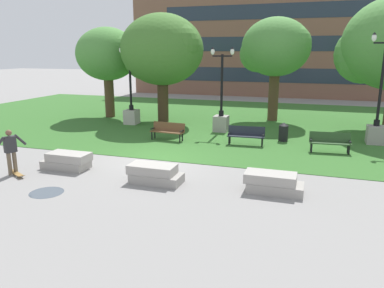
{
  "coord_description": "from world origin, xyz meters",
  "views": [
    {
      "loc": [
        6.19,
        -14.03,
        4.5
      ],
      "look_at": [
        2.06,
        -1.4,
        1.2
      ],
      "focal_mm": 35.0,
      "sensor_mm": 36.0,
      "label": 1
    }
  ],
  "objects_px": {
    "lamp_post_left": "(377,122)",
    "trash_bin": "(283,132)",
    "concrete_block_right": "(273,183)",
    "park_bench_near_right": "(168,130)",
    "skateboard": "(17,174)",
    "park_bench_far_left": "(330,141)",
    "lamp_post_center": "(131,109)",
    "person_skateboarder": "(11,149)",
    "park_bench_near_left": "(246,134)",
    "concrete_block_left": "(155,174)",
    "concrete_block_center": "(67,161)",
    "lamp_post_right": "(221,115)"
  },
  "relations": [
    {
      "from": "lamp_post_left",
      "to": "person_skateboarder",
      "type": "bearing_deg",
      "value": -145.27
    },
    {
      "from": "concrete_block_center",
      "to": "concrete_block_right",
      "type": "distance_m",
      "value": 7.98
    },
    {
      "from": "lamp_post_right",
      "to": "trash_bin",
      "type": "relative_size",
      "value": 4.92
    },
    {
      "from": "park_bench_near_left",
      "to": "trash_bin",
      "type": "bearing_deg",
      "value": 39.12
    },
    {
      "from": "park_bench_far_left",
      "to": "lamp_post_left",
      "type": "height_order",
      "value": "lamp_post_left"
    },
    {
      "from": "lamp_post_right",
      "to": "trash_bin",
      "type": "bearing_deg",
      "value": -20.4
    },
    {
      "from": "park_bench_far_left",
      "to": "lamp_post_left",
      "type": "relative_size",
      "value": 0.34
    },
    {
      "from": "concrete_block_left",
      "to": "person_skateboarder",
      "type": "height_order",
      "value": "person_skateboarder"
    },
    {
      "from": "concrete_block_right",
      "to": "park_bench_near_left",
      "type": "xyz_separation_m",
      "value": [
        -1.97,
        6.04,
        0.23
      ]
    },
    {
      "from": "concrete_block_center",
      "to": "lamp_post_left",
      "type": "height_order",
      "value": "lamp_post_left"
    },
    {
      "from": "park_bench_near_left",
      "to": "lamp_post_center",
      "type": "distance_m",
      "value": 8.46
    },
    {
      "from": "park_bench_near_left",
      "to": "concrete_block_right",
      "type": "bearing_deg",
      "value": -71.94
    },
    {
      "from": "concrete_block_center",
      "to": "person_skateboarder",
      "type": "bearing_deg",
      "value": -140.18
    },
    {
      "from": "concrete_block_left",
      "to": "park_bench_far_left",
      "type": "distance_m",
      "value": 8.59
    },
    {
      "from": "lamp_post_left",
      "to": "trash_bin",
      "type": "relative_size",
      "value": 5.59
    },
    {
      "from": "concrete_block_right",
      "to": "lamp_post_left",
      "type": "bearing_deg",
      "value": 63.52
    },
    {
      "from": "person_skateboarder",
      "to": "park_bench_far_left",
      "type": "xyz_separation_m",
      "value": [
        11.39,
        7.01,
        -0.43
      ]
    },
    {
      "from": "lamp_post_center",
      "to": "lamp_post_right",
      "type": "relative_size",
      "value": 1.02
    },
    {
      "from": "trash_bin",
      "to": "concrete_block_right",
      "type": "bearing_deg",
      "value": -87.77
    },
    {
      "from": "skateboard",
      "to": "park_bench_far_left",
      "type": "height_order",
      "value": "park_bench_far_left"
    },
    {
      "from": "trash_bin",
      "to": "park_bench_far_left",
      "type": "bearing_deg",
      "value": -35.74
    },
    {
      "from": "lamp_post_left",
      "to": "park_bench_near_right",
      "type": "bearing_deg",
      "value": -166.39
    },
    {
      "from": "lamp_post_right",
      "to": "trash_bin",
      "type": "height_order",
      "value": "lamp_post_right"
    },
    {
      "from": "lamp_post_center",
      "to": "park_bench_far_left",
      "type": "bearing_deg",
      "value": -15.97
    },
    {
      "from": "skateboard",
      "to": "lamp_post_left",
      "type": "distance_m",
      "value": 16.4
    },
    {
      "from": "park_bench_far_left",
      "to": "trash_bin",
      "type": "bearing_deg",
      "value": 144.26
    },
    {
      "from": "trash_bin",
      "to": "person_skateboarder",
      "type": "bearing_deg",
      "value": -136.96
    },
    {
      "from": "concrete_block_right",
      "to": "park_bench_near_right",
      "type": "xyz_separation_m",
      "value": [
        -6.0,
        5.78,
        0.23
      ]
    },
    {
      "from": "lamp_post_left",
      "to": "trash_bin",
      "type": "distance_m",
      "value": 4.51
    },
    {
      "from": "park_bench_near_left",
      "to": "park_bench_near_right",
      "type": "xyz_separation_m",
      "value": [
        -4.03,
        -0.25,
        0.0
      ]
    },
    {
      "from": "skateboard",
      "to": "concrete_block_center",
      "type": "bearing_deg",
      "value": 48.09
    },
    {
      "from": "concrete_block_left",
      "to": "lamp_post_center",
      "type": "relative_size",
      "value": 0.39
    },
    {
      "from": "trash_bin",
      "to": "skateboard",
      "type": "bearing_deg",
      "value": -135.71
    },
    {
      "from": "concrete_block_right",
      "to": "skateboard",
      "type": "relative_size",
      "value": 1.9
    },
    {
      "from": "concrete_block_right",
      "to": "lamp_post_right",
      "type": "xyz_separation_m",
      "value": [
        -3.9,
        8.74,
        0.68
      ]
    },
    {
      "from": "concrete_block_left",
      "to": "person_skateboarder",
      "type": "distance_m",
      "value": 5.53
    },
    {
      "from": "park_bench_far_left",
      "to": "skateboard",
      "type": "bearing_deg",
      "value": -147.35
    },
    {
      "from": "park_bench_far_left",
      "to": "park_bench_near_left",
      "type": "bearing_deg",
      "value": 176.84
    },
    {
      "from": "person_skateboarder",
      "to": "lamp_post_right",
      "type": "relative_size",
      "value": 0.36
    },
    {
      "from": "concrete_block_center",
      "to": "park_bench_near_left",
      "type": "relative_size",
      "value": 1.03
    },
    {
      "from": "concrete_block_center",
      "to": "concrete_block_left",
      "type": "height_order",
      "value": "same"
    },
    {
      "from": "skateboard",
      "to": "park_bench_near_right",
      "type": "distance_m",
      "value": 7.79
    },
    {
      "from": "concrete_block_left",
      "to": "skateboard",
      "type": "xyz_separation_m",
      "value": [
        -5.15,
        -0.95,
        -0.22
      ]
    },
    {
      "from": "person_skateboarder",
      "to": "park_bench_near_right",
      "type": "relative_size",
      "value": 0.93
    },
    {
      "from": "skateboard",
      "to": "park_bench_far_left",
      "type": "xyz_separation_m",
      "value": [
        11.12,
        7.12,
        0.45
      ]
    },
    {
      "from": "skateboard",
      "to": "lamp_post_left",
      "type": "xyz_separation_m",
      "value": [
        13.31,
        9.53,
        1.01
      ]
    },
    {
      "from": "concrete_block_left",
      "to": "park_bench_near_left",
      "type": "relative_size",
      "value": 1.03
    },
    {
      "from": "concrete_block_left",
      "to": "skateboard",
      "type": "bearing_deg",
      "value": -169.55
    },
    {
      "from": "concrete_block_left",
      "to": "concrete_block_right",
      "type": "height_order",
      "value": "same"
    },
    {
      "from": "skateboard",
      "to": "park_bench_far_left",
      "type": "bearing_deg",
      "value": 32.65
    }
  ]
}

